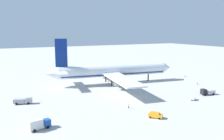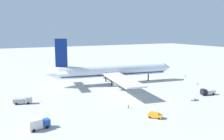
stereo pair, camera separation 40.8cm
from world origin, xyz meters
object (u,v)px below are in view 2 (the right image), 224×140
at_px(service_truck_2, 38,124).
at_px(traffic_cone_3, 155,104).
at_px(service_truck_4, 23,101).
at_px(baggage_cart_0, 193,98).
at_px(ground_worker_2, 128,106).
at_px(traffic_cone_2, 135,69).
at_px(service_truck_3, 207,92).
at_px(service_van, 155,115).
at_px(airliner, 111,71).
at_px(traffic_cone_0, 176,77).
at_px(traffic_cone_1, 41,102).
at_px(ground_worker_1, 185,76).
at_px(ground_worker_0, 197,83).

bearing_deg(service_truck_2, traffic_cone_3, 4.60).
relative_size(service_truck_4, baggage_cart_0, 2.29).
height_order(ground_worker_2, traffic_cone_2, ground_worker_2).
bearing_deg(service_truck_3, service_van, -162.05).
distance_m(service_truck_3, service_truck_4, 78.79).
xyz_separation_m(airliner, service_truck_2, (-47.09, -45.12, -5.31)).
xyz_separation_m(airliner, traffic_cone_0, (41.85, -3.98, -6.73)).
relative_size(service_truck_3, service_truck_4, 0.95).
bearing_deg(service_truck_2, baggage_cart_0, 1.22).
bearing_deg(traffic_cone_1, baggage_cart_0, -24.58).
relative_size(service_truck_4, ground_worker_1, 4.24).
relative_size(baggage_cart_0, traffic_cone_0, 5.74).
height_order(service_truck_2, traffic_cone_0, service_truck_2).
bearing_deg(traffic_cone_3, service_truck_3, 1.59).
distance_m(ground_worker_0, ground_worker_1, 20.33).
relative_size(ground_worker_1, traffic_cone_0, 3.11).
height_order(airliner, traffic_cone_0, airliner).
height_order(ground_worker_0, traffic_cone_0, ground_worker_0).
bearing_deg(traffic_cone_0, traffic_cone_3, -139.73).
height_order(service_van, traffic_cone_2, service_van).
xyz_separation_m(baggage_cart_0, traffic_cone_2, (20.45, 76.35, -0.50)).
bearing_deg(service_truck_4, baggage_cart_0, -22.97).
bearing_deg(traffic_cone_3, traffic_cone_2, 62.53).
xyz_separation_m(ground_worker_0, ground_worker_1, (8.98, 18.24, 0.05)).
distance_m(service_truck_3, traffic_cone_0, 39.51).
relative_size(service_truck_3, traffic_cone_2, 12.44).
distance_m(ground_worker_2, traffic_cone_3, 11.31).
bearing_deg(traffic_cone_3, airliner, 86.60).
height_order(traffic_cone_1, traffic_cone_2, same).
height_order(airliner, service_truck_4, airliner).
relative_size(service_van, ground_worker_0, 2.91).
bearing_deg(ground_worker_2, service_truck_2, -172.05).
bearing_deg(traffic_cone_1, traffic_cone_0, 9.57).
bearing_deg(airliner, traffic_cone_0, -5.44).
bearing_deg(ground_worker_0, ground_worker_1, 63.79).
bearing_deg(baggage_cart_0, traffic_cone_2, 75.00).
height_order(traffic_cone_0, traffic_cone_2, same).
distance_m(baggage_cart_0, traffic_cone_0, 47.69).
height_order(ground_worker_1, traffic_cone_1, ground_worker_1).
bearing_deg(service_truck_3, traffic_cone_3, -178.41).
distance_m(ground_worker_1, traffic_cone_3, 62.35).
bearing_deg(service_truck_4, traffic_cone_3, -28.50).
relative_size(airliner, ground_worker_2, 43.74).
height_order(service_truck_3, traffic_cone_1, service_truck_3).
bearing_deg(service_van, ground_worker_2, 101.37).
xyz_separation_m(service_van, ground_worker_2, (-2.56, 12.71, -0.16)).
xyz_separation_m(airliner, ground_worker_1, (48.28, -5.30, -6.13)).
height_order(baggage_cart_0, ground_worker_2, ground_worker_2).
distance_m(service_truck_4, ground_worker_2, 41.42).
bearing_deg(ground_worker_1, traffic_cone_2, 107.90).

